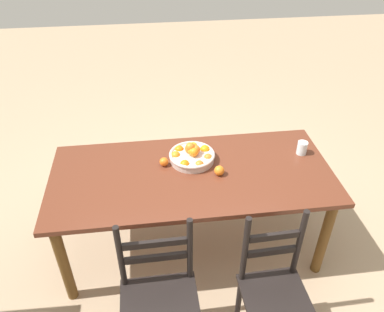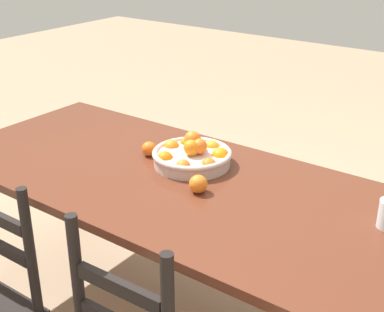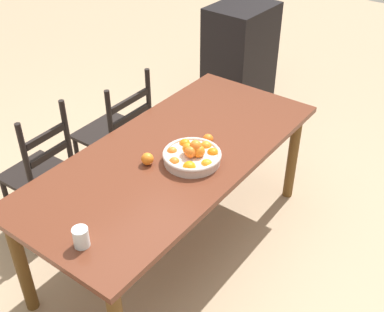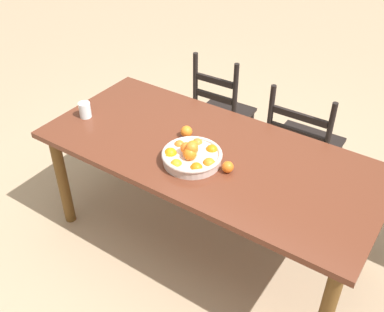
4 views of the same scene
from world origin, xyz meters
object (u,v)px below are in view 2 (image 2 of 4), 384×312
dining_table (168,195)px  fruit_bowl (193,155)px  orange_loose_0 (149,149)px  orange_loose_1 (198,184)px

dining_table → fruit_bowl: bearing=-97.6°
fruit_bowl → orange_loose_0: (0.21, 0.04, -0.01)m
orange_loose_1 → fruit_bowl: bearing=-49.0°
orange_loose_0 → fruit_bowl: bearing=-169.9°
fruit_bowl → orange_loose_1: bearing=131.0°
orange_loose_1 → orange_loose_0: bearing=-22.4°
dining_table → fruit_bowl: fruit_bowl is taller
dining_table → orange_loose_1: size_ratio=28.04×
dining_table → orange_loose_0: size_ratio=31.03×
orange_loose_1 → dining_table: bearing=-13.3°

